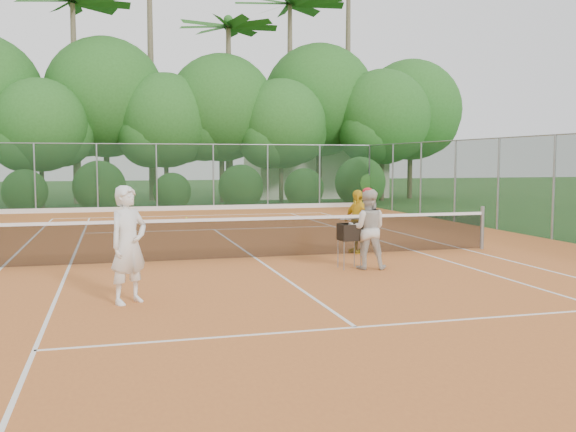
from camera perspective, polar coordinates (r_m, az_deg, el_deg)
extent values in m
plane|color=#254E1C|center=(14.95, -2.89, -3.85)|extent=(120.00, 120.00, 0.00)
cube|color=#C0682C|center=(14.95, -2.89, -3.82)|extent=(18.00, 36.00, 0.02)
cube|color=beige|center=(40.32, 2.35, 3.86)|extent=(8.00, 5.00, 3.00)
cylinder|color=gray|center=(17.14, 16.88, -1.01)|extent=(0.10, 0.10, 1.10)
cube|color=black|center=(14.89, -2.90, -2.03)|extent=(11.87, 0.03, 0.86)
cube|color=white|center=(14.84, -2.91, -0.25)|extent=(11.87, 0.04, 0.07)
imported|color=white|center=(10.47, -14.00, -2.50)|extent=(0.82, 0.78, 1.88)
imported|color=beige|center=(13.52, 7.07, -1.16)|extent=(0.98, 0.87, 1.68)
ellipsoid|color=red|center=(13.46, 7.11, 2.22)|extent=(0.22, 0.22, 0.14)
imported|color=gold|center=(15.81, 6.19, -0.48)|extent=(0.67, 0.99, 1.56)
cylinder|color=gray|center=(13.34, 5.00, -3.56)|extent=(0.02, 0.02, 0.60)
cylinder|color=gray|center=(13.81, 5.92, -3.27)|extent=(0.02, 0.02, 0.60)
cube|color=black|center=(13.51, 5.48, -1.42)|extent=(0.41, 0.41, 0.35)
sphere|color=#DCEA36|center=(24.25, -9.75, -0.39)|extent=(0.07, 0.07, 0.07)
sphere|color=#C5D932|center=(25.29, -9.03, -0.16)|extent=(0.07, 0.07, 0.07)
sphere|color=yellow|center=(25.02, 0.98, -0.15)|extent=(0.07, 0.07, 0.07)
cube|color=white|center=(26.61, -8.35, 0.04)|extent=(11.03, 0.06, 0.01)
cube|color=white|center=(14.81, -24.17, -4.29)|extent=(0.06, 23.77, 0.01)
cube|color=white|center=(16.97, 15.54, -2.89)|extent=(0.06, 23.77, 0.01)
cube|color=white|center=(14.65, -18.84, -4.21)|extent=(0.06, 23.77, 0.01)
cube|color=white|center=(16.32, 11.38, -3.12)|extent=(0.06, 23.77, 0.01)
cube|color=white|center=(21.20, -6.58, -1.20)|extent=(8.23, 0.06, 0.01)
cube|color=white|center=(8.93, 6.03, -9.81)|extent=(8.23, 0.06, 0.01)
cube|color=white|center=(14.95, -2.89, -3.77)|extent=(0.06, 12.80, 0.01)
cube|color=#19381E|center=(29.62, -9.11, 3.43)|extent=(18.00, 0.02, 3.00)
cylinder|color=gray|center=(31.85, 7.24, 3.56)|extent=(0.07, 0.07, 3.00)
cylinder|color=gray|center=(31.85, 7.24, 3.56)|extent=(0.07, 0.07, 3.00)
cylinder|color=brown|center=(33.12, -21.04, 3.46)|extent=(0.22, 0.22, 3.20)
sphere|color=#25581D|center=(33.15, -21.17, 7.55)|extent=(4.48, 4.48, 4.48)
cylinder|color=brown|center=(35.44, -15.82, 4.73)|extent=(0.31, 0.31, 4.50)
sphere|color=#25581D|center=(35.59, -15.95, 10.10)|extent=(6.30, 6.30, 6.30)
cylinder|color=brown|center=(34.05, -10.76, 3.99)|extent=(0.24, 0.24, 3.50)
sphere|color=#25581D|center=(34.10, -10.83, 8.34)|extent=(4.90, 4.90, 4.90)
cylinder|color=brown|center=(34.90, -5.90, 4.56)|extent=(0.28, 0.28, 4.10)
sphere|color=#25581D|center=(35.01, -5.95, 9.53)|extent=(5.74, 5.74, 5.74)
cylinder|color=brown|center=(34.35, -0.62, 4.00)|extent=(0.23, 0.23, 3.40)
sphere|color=#25581D|center=(34.40, -0.62, 8.19)|extent=(4.76, 4.76, 4.76)
cylinder|color=brown|center=(37.78, 2.77, 5.03)|extent=(0.32, 0.32, 4.65)
sphere|color=#25581D|center=(37.94, 2.79, 10.24)|extent=(6.51, 6.51, 6.51)
cylinder|color=brown|center=(36.69, 8.36, 4.32)|extent=(0.26, 0.26, 3.80)
sphere|color=#25581D|center=(36.77, 8.41, 8.71)|extent=(5.32, 5.32, 5.32)
cylinder|color=brown|center=(39.19, 10.79, 4.66)|extent=(0.29, 0.29, 4.25)
sphere|color=#25581D|center=(39.30, 10.87, 9.25)|extent=(5.95, 5.95, 5.95)
cone|color=brown|center=(35.63, -18.40, 9.90)|extent=(0.44, 0.44, 11.00)
cone|color=brown|center=(37.86, -12.10, 12.78)|extent=(0.44, 0.44, 15.00)
cone|color=brown|center=(35.58, -5.27, 9.33)|extent=(0.44, 0.44, 10.00)
sphere|color=#25581D|center=(36.27, -5.34, 16.99)|extent=(0.50, 0.50, 0.50)
cone|color=brown|center=(38.48, 0.17, 10.52)|extent=(0.44, 0.44, 12.00)
cone|color=brown|center=(40.76, 5.33, 11.60)|extent=(0.44, 0.44, 14.00)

